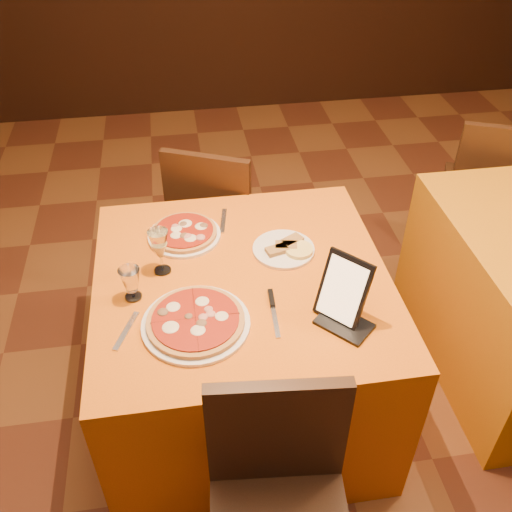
{
  "coord_description": "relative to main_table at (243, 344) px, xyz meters",
  "views": [
    {
      "loc": [
        -0.55,
        -1.17,
        2.16
      ],
      "look_at": [
        -0.31,
        0.4,
        0.86
      ],
      "focal_mm": 40.0,
      "sensor_mm": 36.0,
      "label": 1
    }
  ],
  "objects": [
    {
      "name": "floor",
      "position": [
        0.36,
        -0.42,
        -0.38
      ],
      "size": [
        6.0,
        7.0,
        0.01
      ],
      "primitive_type": "cube",
      "color": "#5E2D19",
      "rests_on": "ground"
    },
    {
      "name": "main_table",
      "position": [
        0.0,
        0.0,
        0.0
      ],
      "size": [
        1.1,
        1.1,
        0.75
      ],
      "primitive_type": "cube",
      "color": "orange",
      "rests_on": "floor"
    },
    {
      "name": "chair_main_far",
      "position": [
        0.0,
        0.82,
        0.08
      ],
      "size": [
        0.58,
        0.58,
        0.91
      ],
      "primitive_type": null,
      "rotation": [
        0.0,
        0.0,
        2.72
      ],
      "color": "black",
      "rests_on": "floor"
    },
    {
      "name": "chair_side_far",
      "position": [
        1.47,
        0.86,
        0.08
      ],
      "size": [
        0.56,
        0.56,
        0.91
      ],
      "primitive_type": null,
      "rotation": [
        0.0,
        0.0,
        2.73
      ],
      "color": "black",
      "rests_on": "floor"
    },
    {
      "name": "pizza_near",
      "position": [
        -0.19,
        -0.22,
        0.39
      ],
      "size": [
        0.37,
        0.37,
        0.03
      ],
      "rotation": [
        0.0,
        0.0,
        -0.41
      ],
      "color": "white",
      "rests_on": "main_table"
    },
    {
      "name": "pizza_far",
      "position": [
        -0.2,
        0.28,
        0.39
      ],
      "size": [
        0.3,
        0.3,
        0.03
      ],
      "rotation": [
        0.0,
        0.0,
        -0.3
      ],
      "color": "white",
      "rests_on": "main_table"
    },
    {
      "name": "cutlet_dish",
      "position": [
        0.18,
        0.13,
        0.39
      ],
      "size": [
        0.24,
        0.24,
        0.03
      ],
      "rotation": [
        0.0,
        0.0,
        0.44
      ],
      "color": "white",
      "rests_on": "main_table"
    },
    {
      "name": "wine_glass",
      "position": [
        -0.29,
        0.08,
        0.47
      ],
      "size": [
        0.11,
        0.11,
        0.19
      ],
      "primitive_type": null,
      "rotation": [
        0.0,
        0.0,
        -0.28
      ],
      "color": "#EDDC86",
      "rests_on": "main_table"
    },
    {
      "name": "water_glass",
      "position": [
        -0.4,
        -0.05,
        0.44
      ],
      "size": [
        0.07,
        0.07,
        0.13
      ],
      "primitive_type": null,
      "rotation": [
        0.0,
        0.0,
        -0.01
      ],
      "color": "silver",
      "rests_on": "main_table"
    },
    {
      "name": "tablet",
      "position": [
        0.31,
        -0.25,
        0.49
      ],
      "size": [
        0.19,
        0.19,
        0.23
      ],
      "primitive_type": "cube",
      "rotation": [
        -0.35,
        0.0,
        -0.82
      ],
      "color": "black",
      "rests_on": "main_table"
    },
    {
      "name": "knife",
      "position": [
        0.08,
        -0.23,
        0.38
      ],
      "size": [
        0.03,
        0.2,
        0.01
      ],
      "primitive_type": "cube",
      "rotation": [
        0.0,
        0.0,
        1.52
      ],
      "color": "silver",
      "rests_on": "main_table"
    },
    {
      "name": "fork_near",
      "position": [
        -0.42,
        -0.22,
        0.38
      ],
      "size": [
        0.09,
        0.17,
        0.01
      ],
      "primitive_type": "cube",
      "rotation": [
        0.0,
        0.0,
        1.17
      ],
      "color": "#B1B0B7",
      "rests_on": "main_table"
    },
    {
      "name": "fork_far",
      "position": [
        -0.03,
        0.36,
        0.38
      ],
      "size": [
        0.05,
        0.17,
        0.01
      ],
      "primitive_type": "cube",
      "rotation": [
        0.0,
        0.0,
        1.4
      ],
      "color": "#B0B0B7",
      "rests_on": "main_table"
    }
  ]
}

